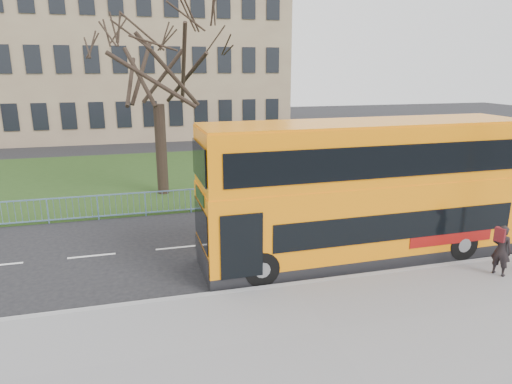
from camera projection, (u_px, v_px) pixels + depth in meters
ground at (276, 266)px, 15.13m from camera, size 120.00×120.00×0.00m
kerb at (292, 285)px, 13.66m from camera, size 80.00×0.20×0.14m
grass_verge at (208, 173)px, 28.44m from camera, size 80.00×15.40×0.08m
guard_railing at (234, 198)px, 21.13m from camera, size 40.00×0.12×1.10m
bare_tree at (158, 86)px, 22.24m from camera, size 7.58×7.58×10.84m
civic_building at (121, 61)px, 44.63m from camera, size 30.00×15.00×14.00m
yellow_bus at (364, 187)px, 15.30m from camera, size 11.09×2.80×4.63m
pedestrian at (501, 250)px, 14.06m from camera, size 0.60×0.70×1.62m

